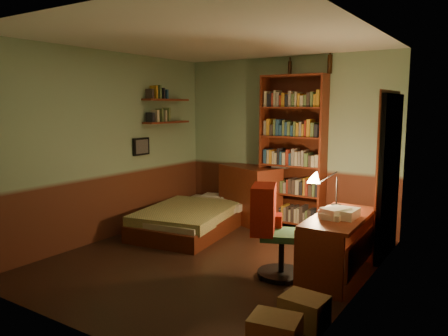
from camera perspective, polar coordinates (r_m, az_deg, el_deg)
The scene contains 24 objects.
floor at distance 5.43m, azimuth -1.48°, elevation -12.00°, with size 3.50×4.00×0.02m, color black.
ceiling at distance 5.15m, azimuth -1.59°, elevation 16.52°, with size 3.50×4.00×0.02m, color silver.
wall_back at distance 6.87m, azimuth 8.07°, elevation 3.39°, with size 3.50×0.02×2.60m, color #83A37F.
wall_left at distance 6.29m, azimuth -14.84°, elevation 2.78°, with size 0.02×4.00×2.60m, color #83A37F.
wall_right at distance 4.38m, azimuth 17.77°, elevation 0.42°, with size 0.02×4.00×2.60m, color #83A37F.
wall_front at distance 3.67m, azimuth -19.68°, elevation -1.09°, with size 3.50×0.02×2.60m, color #83A37F.
doorway at distance 5.68m, azimuth 20.77°, elevation -1.09°, with size 0.06×0.90×2.00m, color black.
door_trim at distance 5.69m, azimuth 20.43°, elevation -1.06°, with size 0.02×0.98×2.08m, color #441A0D.
bed at distance 6.64m, azimuth -3.75°, elevation -5.37°, with size 1.11×2.07×0.62m, color olive.
dresser at distance 7.00m, azimuth 3.37°, elevation -3.45°, with size 1.02×0.51×0.91m, color maroon.
mini_stereo at distance 6.80m, azimuth 7.47°, elevation 0.60°, with size 0.25×0.19×0.13m, color #B2B2B7.
bookshelf at distance 6.66m, azimuth 8.95°, elevation 1.98°, with size 0.99×0.31×2.31m, color maroon.
bottle_left at distance 6.79m, azimuth 8.60°, elevation 12.75°, with size 0.05×0.05×0.21m, color black.
bottle_right at distance 6.56m, azimuth 13.66°, elevation 13.04°, with size 0.07×0.07×0.26m, color black.
desk at distance 5.00m, azimuth 14.78°, elevation -9.83°, with size 0.52×1.26×0.68m, color maroon.
paper_stack at distance 4.79m, azimuth 14.34°, elevation -5.71°, with size 0.20×0.27×0.11m, color silver.
desk_lamp at distance 5.30m, azimuth 14.56°, elevation -1.22°, with size 0.21×0.21×0.69m, color black.
office_chair at distance 4.81m, azimuth 7.56°, elevation -8.19°, with size 0.51×0.45×1.02m, color #2F603A.
red_jacket at distance 4.83m, azimuth 5.34°, elevation 1.30°, with size 0.24×0.44×0.52m, color #A81D10.
wall_shelf_lower at distance 6.98m, azimuth -7.52°, elevation 5.95°, with size 0.20×0.90×0.03m, color maroon.
wall_shelf_upper at distance 6.97m, azimuth -7.57°, elevation 8.82°, with size 0.20×0.90×0.03m, color maroon.
framed_picture at distance 6.68m, azimuth -10.78°, elevation 2.77°, with size 0.04×0.32×0.26m, color black.
cardboard_box_a at distance 3.56m, azimuth 6.65°, elevation -20.76°, with size 0.37×0.30×0.28m, color olive.
cardboard_box_b at distance 3.96m, azimuth 10.45°, elevation -17.88°, with size 0.37×0.30×0.26m, color olive.
Camera 1 is at (2.90, -4.19, 1.86)m, focal length 35.00 mm.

